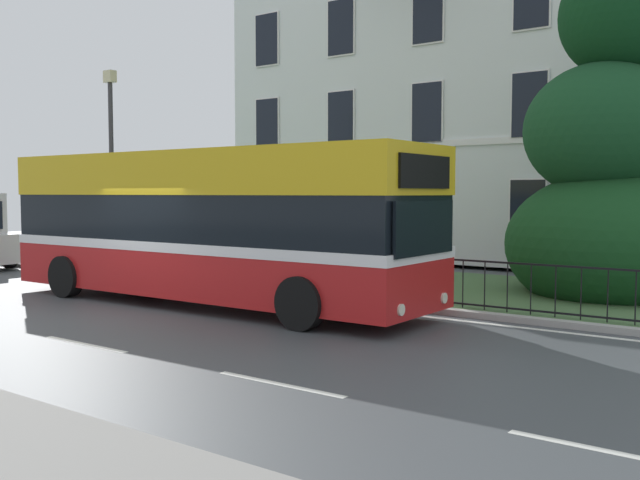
{
  "coord_description": "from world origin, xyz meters",
  "views": [
    {
      "loc": [
        11.57,
        -8.59,
        2.4
      ],
      "look_at": [
        1.77,
        4.88,
        1.29
      ],
      "focal_mm": 39.8,
      "sensor_mm": 36.0,
      "label": 1
    }
  ],
  "objects_px": {
    "single_decker_bus": "(209,225)",
    "street_lamp_post": "(111,154)",
    "evergreen_tree": "(611,179)",
    "georgian_townhouse": "(488,91)"
  },
  "relations": [
    {
      "from": "single_decker_bus",
      "to": "evergreen_tree",
      "type": "bearing_deg",
      "value": 40.85
    },
    {
      "from": "georgian_townhouse",
      "to": "street_lamp_post",
      "type": "distance_m",
      "value": 13.96
    },
    {
      "from": "single_decker_bus",
      "to": "georgian_townhouse",
      "type": "bearing_deg",
      "value": 89.08
    },
    {
      "from": "georgian_townhouse",
      "to": "street_lamp_post",
      "type": "height_order",
      "value": "georgian_townhouse"
    },
    {
      "from": "georgian_townhouse",
      "to": "evergreen_tree",
      "type": "bearing_deg",
      "value": -52.63
    },
    {
      "from": "georgian_townhouse",
      "to": "single_decker_bus",
      "type": "bearing_deg",
      "value": -90.51
    },
    {
      "from": "single_decker_bus",
      "to": "street_lamp_post",
      "type": "xyz_separation_m",
      "value": [
        -7.16,
        3.0,
        1.88
      ]
    },
    {
      "from": "evergreen_tree",
      "to": "single_decker_bus",
      "type": "relative_size",
      "value": 0.79
    },
    {
      "from": "evergreen_tree",
      "to": "single_decker_bus",
      "type": "xyz_separation_m",
      "value": [
        -6.76,
        -5.93,
        -1.0
      ]
    },
    {
      "from": "single_decker_bus",
      "to": "street_lamp_post",
      "type": "distance_m",
      "value": 7.99
    }
  ]
}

